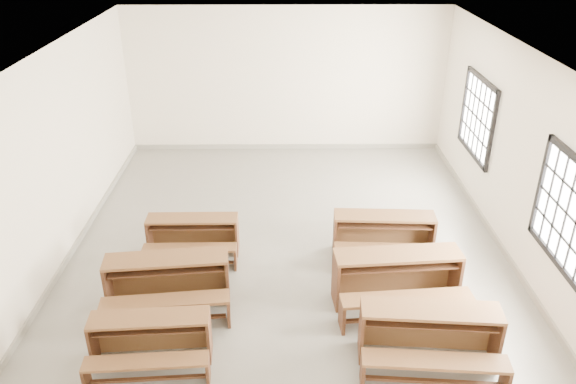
{
  "coord_description": "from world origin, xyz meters",
  "views": [
    {
      "loc": [
        -0.07,
        -7.86,
        4.97
      ],
      "look_at": [
        0.0,
        0.0,
        1.0
      ],
      "focal_mm": 35.0,
      "sensor_mm": 36.0,
      "label": 1
    }
  ],
  "objects_px": {
    "desk_set_1": "(168,279)",
    "desk_set_2": "(193,234)",
    "desk_set_0": "(150,337)",
    "desk_set_5": "(384,233)",
    "desk_set_4": "(398,275)",
    "desk_set_3": "(430,333)"
  },
  "relations": [
    {
      "from": "desk_set_2",
      "to": "desk_set_4",
      "type": "distance_m",
      "value": 3.27
    },
    {
      "from": "desk_set_1",
      "to": "desk_set_2",
      "type": "distance_m",
      "value": 1.32
    },
    {
      "from": "desk_set_5",
      "to": "desk_set_0",
      "type": "bearing_deg",
      "value": -140.84
    },
    {
      "from": "desk_set_5",
      "to": "desk_set_4",
      "type": "bearing_deg",
      "value": -87.66
    },
    {
      "from": "desk_set_2",
      "to": "desk_set_4",
      "type": "height_order",
      "value": "desk_set_4"
    },
    {
      "from": "desk_set_1",
      "to": "desk_set_4",
      "type": "height_order",
      "value": "desk_set_4"
    },
    {
      "from": "desk_set_0",
      "to": "desk_set_5",
      "type": "distance_m",
      "value": 3.95
    },
    {
      "from": "desk_set_3",
      "to": "desk_set_4",
      "type": "height_order",
      "value": "desk_set_4"
    },
    {
      "from": "desk_set_0",
      "to": "desk_set_3",
      "type": "bearing_deg",
      "value": -4.05
    },
    {
      "from": "desk_set_1",
      "to": "desk_set_2",
      "type": "height_order",
      "value": "desk_set_1"
    },
    {
      "from": "desk_set_0",
      "to": "desk_set_1",
      "type": "height_order",
      "value": "desk_set_1"
    },
    {
      "from": "desk_set_1",
      "to": "desk_set_0",
      "type": "bearing_deg",
      "value": -96.47
    },
    {
      "from": "desk_set_0",
      "to": "desk_set_5",
      "type": "xyz_separation_m",
      "value": [
        3.19,
        2.34,
        0.04
      ]
    },
    {
      "from": "desk_set_2",
      "to": "desk_set_3",
      "type": "bearing_deg",
      "value": -37.77
    },
    {
      "from": "desk_set_4",
      "to": "desk_set_5",
      "type": "relative_size",
      "value": 1.12
    },
    {
      "from": "desk_set_0",
      "to": "desk_set_1",
      "type": "relative_size",
      "value": 0.84
    },
    {
      "from": "desk_set_1",
      "to": "desk_set_2",
      "type": "bearing_deg",
      "value": 77.4
    },
    {
      "from": "desk_set_0",
      "to": "desk_set_2",
      "type": "distance_m",
      "value": 2.41
    },
    {
      "from": "desk_set_2",
      "to": "desk_set_3",
      "type": "xyz_separation_m",
      "value": [
        3.19,
        -2.42,
        0.06
      ]
    },
    {
      "from": "desk_set_2",
      "to": "desk_set_4",
      "type": "xyz_separation_m",
      "value": [
        3.01,
        -1.28,
        0.08
      ]
    },
    {
      "from": "desk_set_4",
      "to": "desk_set_1",
      "type": "bearing_deg",
      "value": 175.84
    },
    {
      "from": "desk_set_1",
      "to": "desk_set_3",
      "type": "xyz_separation_m",
      "value": [
        3.34,
        -1.12,
        -0.0
      ]
    }
  ]
}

